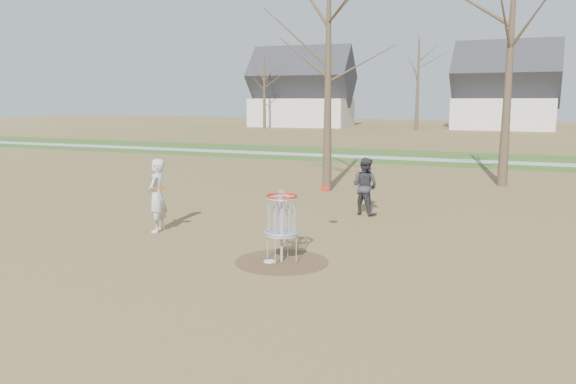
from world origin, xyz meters
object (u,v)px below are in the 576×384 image
object	(u,v)px
disc_grounded	(269,261)
player_throwing	(365,186)
player_standing	(157,196)
disc_golf_basket	(282,215)

from	to	relation	value
disc_grounded	player_throwing	bearing A→B (deg)	84.75
player_standing	disc_golf_basket	xyz separation A→B (m)	(3.70, -1.18, 0.05)
disc_grounded	player_standing	bearing A→B (deg)	159.44
player_standing	player_throwing	bearing A→B (deg)	120.64
player_standing	disc_grounded	world-z (taller)	player_standing
player_throwing	disc_grounded	size ratio (longest dim) A/B	7.04
disc_grounded	disc_golf_basket	xyz separation A→B (m)	(0.20, 0.12, 0.89)
disc_golf_basket	player_throwing	bearing A→B (deg)	86.94
player_throwing	disc_grounded	xyz separation A→B (m)	(-0.47, -5.14, -0.75)
player_throwing	disc_golf_basket	size ratio (longest dim) A/B	1.15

